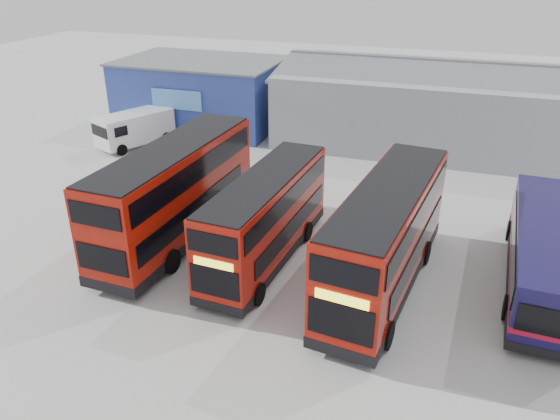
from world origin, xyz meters
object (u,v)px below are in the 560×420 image
at_px(office_block, 202,92).
at_px(double_decker_right, 386,239).
at_px(double_decker_left, 176,194).
at_px(single_decker_blue, 543,255).
at_px(maintenance_shed, 498,110).
at_px(panel_van, 135,128).
at_px(double_decker_centre, 266,220).

distance_m(office_block, double_decker_right, 25.60).
bearing_deg(double_decker_left, single_decker_blue, -173.17).
relative_size(maintenance_shed, panel_van, 5.23).
distance_m(double_decker_centre, panel_van, 18.65).
bearing_deg(double_decker_left, panel_van, -47.27).
xyz_separation_m(office_block, double_decker_right, (17.39, -18.78, -0.31)).
bearing_deg(maintenance_shed, panel_van, -161.07).
height_order(double_decker_centre, double_decker_right, double_decker_right).
height_order(office_block, maintenance_shed, maintenance_shed).
height_order(office_block, double_decker_centre, office_block).
xyz_separation_m(single_decker_blue, panel_van, (-25.91, 10.22, -0.10)).
relative_size(office_block, double_decker_left, 1.08).
bearing_deg(single_decker_blue, double_decker_left, 7.15).
relative_size(maintenance_shed, double_decker_centre, 3.13).
bearing_deg(maintenance_shed, single_decker_blue, -85.05).
bearing_deg(double_decker_left, double_decker_right, 176.77).
distance_m(double_decker_left, single_decker_blue, 16.37).
height_order(maintenance_shed, single_decker_blue, maintenance_shed).
distance_m(office_block, single_decker_blue, 28.85).
height_order(double_decker_centre, panel_van, double_decker_centre).
xyz_separation_m(office_block, maintenance_shed, (22.00, 2.01, 0.02)).
bearing_deg(office_block, double_decker_left, -67.61).
height_order(double_decker_right, panel_van, double_decker_right).
distance_m(maintenance_shed, double_decker_centre, 22.58).
bearing_deg(double_decker_centre, panel_van, 143.88).
height_order(office_block, double_decker_left, office_block).
bearing_deg(maintenance_shed, office_block, -174.79).
bearing_deg(double_decker_left, maintenance_shed, -124.02).
relative_size(double_decker_centre, panel_van, 1.67).
distance_m(office_block, double_decker_centre, 21.86).
distance_m(office_block, double_decker_left, 19.19).
relative_size(maintenance_shed, single_decker_blue, 2.82).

